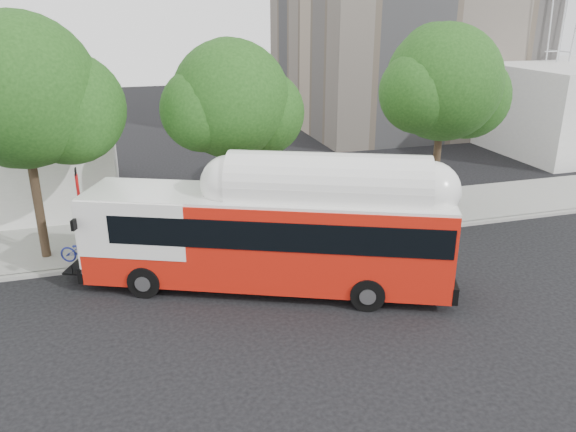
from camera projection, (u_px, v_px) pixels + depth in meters
name	position (u px, v px, depth m)	size (l,w,h in m)	color
ground	(295.00, 290.00, 20.60)	(120.00, 120.00, 0.00)	black
sidewalk	(254.00, 226.00, 26.41)	(60.00, 5.00, 0.15)	gray
curb_strip	(268.00, 247.00, 24.08)	(60.00, 0.30, 0.15)	gray
red_curb_segment	(198.00, 255.00, 23.27)	(10.00, 0.32, 0.16)	maroon
street_tree_left	(35.00, 96.00, 21.01)	(6.67, 5.80, 9.74)	#2D2116
street_tree_mid	(240.00, 103.00, 23.82)	(5.75, 5.00, 8.62)	#2D2116
street_tree_right	(451.00, 87.00, 26.21)	(6.21, 5.40, 9.18)	#2D2116
transit_bus	(269.00, 239.00, 20.18)	(13.74, 7.73, 4.12)	red
signal_pole	(82.00, 218.00, 21.61)	(0.12, 0.39, 4.10)	red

